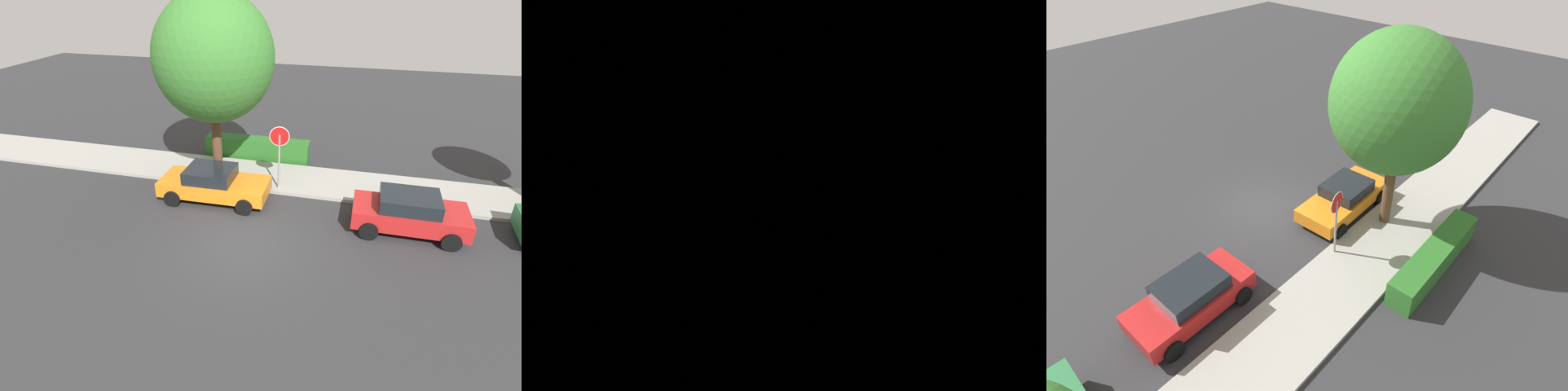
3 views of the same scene
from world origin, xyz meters
TOP-DOWN VIEW (x-y plane):
  - ground_plane at (0.00, 0.00)m, footprint 60.00×60.00m
  - sidewalk_curb at (0.00, 5.09)m, footprint 32.00×2.76m
  - stop_sign at (0.35, 4.03)m, footprint 0.79×0.11m
  - parked_car_orange at (-1.99, 2.73)m, footprint 4.27×2.08m
  - parked_car_red at (5.34, 2.27)m, footprint 3.86×1.99m
  - street_tree_near_corner at (-2.34, 4.37)m, footprint 4.65×4.65m
  - front_yard_hedge at (-1.38, 7.11)m, footprint 5.00×0.90m

SIDE VIEW (x-z plane):
  - ground_plane at x=0.00m, z-range 0.00..0.00m
  - sidewalk_curb at x=0.00m, z-range 0.00..0.14m
  - front_yard_hedge at x=-1.38m, z-range 0.00..0.99m
  - parked_car_orange at x=-1.99m, z-range 0.02..1.36m
  - parked_car_red at x=5.34m, z-range 0.03..1.44m
  - stop_sign at x=0.35m, z-range 0.53..3.33m
  - street_tree_near_corner at x=-2.34m, z-range 1.34..8.94m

